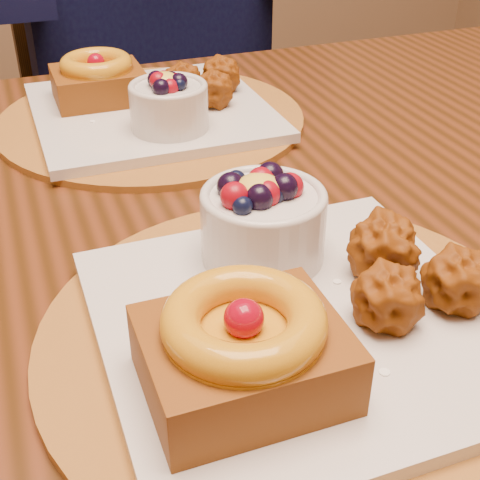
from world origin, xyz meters
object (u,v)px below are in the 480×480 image
at_px(place_setting_near, 291,303).
at_px(place_setting_far, 149,104).
at_px(dining_table, 208,265).
at_px(chair_far, 140,95).

distance_m(place_setting_near, place_setting_far, 0.43).
bearing_deg(place_setting_far, dining_table, -89.27).
height_order(dining_table, chair_far, chair_far).
bearing_deg(chair_far, place_setting_near, -102.58).
xyz_separation_m(dining_table, place_setting_far, (-0.00, 0.22, 0.10)).
bearing_deg(place_setting_far, chair_far, 79.30).
xyz_separation_m(place_setting_near, place_setting_far, (0.00, 0.43, -0.00)).
xyz_separation_m(place_setting_far, chair_far, (0.13, 0.68, -0.24)).
bearing_deg(chair_far, dining_table, -103.92).
height_order(place_setting_near, place_setting_far, place_setting_near).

